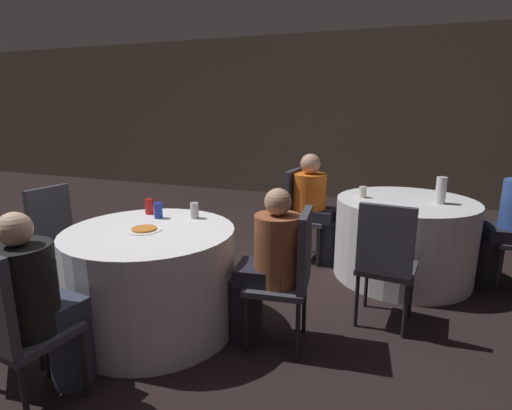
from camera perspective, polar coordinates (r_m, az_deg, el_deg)
name	(u,v)px	position (r m, az deg, el deg)	size (l,w,h in m)	color
ground_plane	(171,325)	(3.20, -12.10, -16.39)	(16.00, 16.00, 0.00)	black
wall_back	(315,118)	(7.22, 8.46, 12.24)	(16.00, 0.06, 2.80)	#7A6B5B
table_near	(152,279)	(3.05, -14.59, -10.20)	(1.21, 1.21, 0.75)	silver
table_far	(403,238)	(4.06, 20.30, -4.49)	(1.27, 1.27, 0.75)	silver
chair_near_west	(58,234)	(3.73, -26.42, -3.74)	(0.45, 0.45, 0.95)	#383842
chair_near_south	(8,321)	(2.41, -31.90, -13.88)	(0.45, 0.45, 0.95)	#383842
chair_near_east	(292,268)	(2.67, 5.13, -9.02)	(0.45, 0.45, 0.95)	#383842
chair_far_west	(300,207)	(4.25, 6.33, -0.27)	(0.45, 0.44, 0.95)	#383842
chair_far_south	(386,256)	(3.01, 18.06, -6.97)	(0.44, 0.45, 0.95)	#383842
person_orange_shirt	(315,207)	(4.19, 8.48, -0.33)	(0.51, 0.36, 1.13)	black
person_black_shirt	(41,307)	(2.49, -28.37, -12.73)	(0.35, 0.50, 1.10)	#33384C
person_floral_shirt	(265,268)	(2.71, 1.33, -9.04)	(0.49, 0.33, 1.10)	black
pizza_plate_near	(144,229)	(2.91, -15.70, -3.36)	(0.25, 0.25, 0.02)	white
soda_can_red	(149,207)	(3.33, -15.02, -0.21)	(0.07, 0.07, 0.12)	red
soda_can_blue	(158,210)	(3.19, -13.81, -0.76)	(0.07, 0.07, 0.12)	#1E38A5
soda_can_silver	(194,210)	(3.13, -8.79, -0.78)	(0.07, 0.07, 0.12)	silver
bottle_far	(441,190)	(3.91, 24.91, 1.91)	(0.09, 0.09, 0.24)	white
cup_far	(363,192)	(3.93, 15.00, 1.80)	(0.07, 0.07, 0.11)	silver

